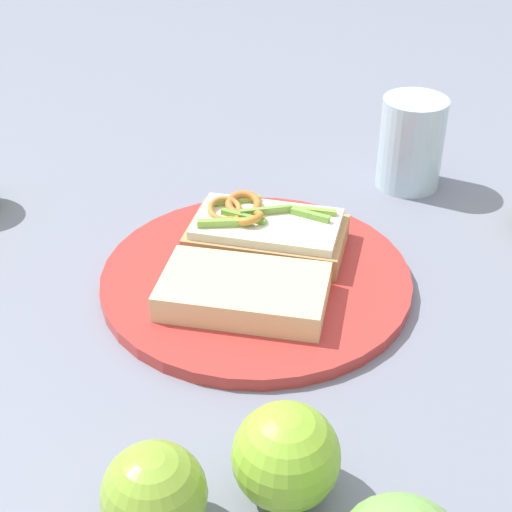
# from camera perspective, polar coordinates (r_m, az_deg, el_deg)

# --- Properties ---
(ground_plane) EXTENTS (2.00, 2.00, 0.00)m
(ground_plane) POSITION_cam_1_polar(r_m,az_deg,el_deg) (0.75, 0.00, -2.07)
(ground_plane) COLOR slate
(ground_plane) RESTS_ON ground
(plate) EXTENTS (0.30, 0.30, 0.01)m
(plate) POSITION_cam_1_polar(r_m,az_deg,el_deg) (0.74, 0.00, -1.68)
(plate) COLOR #BA342F
(plate) RESTS_ON ground_plane
(sandwich) EXTENTS (0.13, 0.17, 0.05)m
(sandwich) POSITION_cam_1_polar(r_m,az_deg,el_deg) (0.77, 0.70, 1.75)
(sandwich) COLOR tan
(sandwich) RESTS_ON plate
(bread_slice_side) EXTENTS (0.12, 0.16, 0.03)m
(bread_slice_side) POSITION_cam_1_polar(r_m,az_deg,el_deg) (0.70, -0.91, -2.61)
(bread_slice_side) COLOR beige
(bread_slice_side) RESTS_ON plate
(apple_2) EXTENTS (0.09, 0.09, 0.07)m
(apple_2) POSITION_cam_1_polar(r_m,az_deg,el_deg) (0.52, -7.46, -16.92)
(apple_2) COLOR #85AC34
(apple_2) RESTS_ON ground_plane
(apple_3) EXTENTS (0.09, 0.09, 0.07)m
(apple_3) POSITION_cam_1_polar(r_m,az_deg,el_deg) (0.54, 2.21, -14.44)
(apple_3) COLOR #89BC32
(apple_3) RESTS_ON ground_plane
(drinking_glass) EXTENTS (0.07, 0.07, 0.11)m
(drinking_glass) POSITION_cam_1_polar(r_m,az_deg,el_deg) (0.91, 11.30, 8.12)
(drinking_glass) COLOR silver
(drinking_glass) RESTS_ON ground_plane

